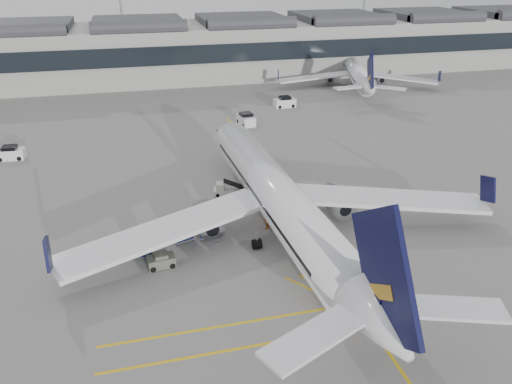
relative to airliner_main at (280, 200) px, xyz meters
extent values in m
plane|color=gray|center=(-7.46, -1.78, -3.50)|extent=(220.00, 220.00, 0.00)
cube|color=#9E9E99|center=(-7.46, 70.22, 2.00)|extent=(200.00, 20.00, 11.00)
cube|color=black|center=(-7.46, 60.02, 3.00)|extent=(200.00, 0.50, 3.60)
cube|color=#38383D|center=(-7.46, 70.22, 8.20)|extent=(200.00, 18.00, 1.40)
cylinder|color=slate|center=(-12.46, 84.22, 9.00)|extent=(0.44, 0.44, 25.00)
cylinder|color=slate|center=(47.54, 84.22, 9.00)|extent=(0.44, 0.44, 25.00)
cube|color=gold|center=(2.54, 8.22, -3.49)|extent=(0.25, 60.00, 0.01)
cylinder|color=white|center=(-0.04, 0.77, 0.06)|extent=(5.81, 34.07, 4.25)
cone|color=white|center=(-0.92, 19.96, 0.06)|extent=(4.45, 4.71, 4.25)
cone|color=white|center=(0.87, -18.88, 0.51)|extent=(4.50, 5.62, 4.25)
cube|color=white|center=(-10.68, -1.42, -0.96)|extent=(19.42, 10.58, 0.40)
cube|color=white|center=(10.77, -0.43, -0.96)|extent=(19.61, 9.01, 0.40)
cylinder|color=slate|center=(-6.61, 1.03, -1.75)|extent=(2.56, 4.17, 2.37)
cylinder|color=slate|center=(6.49, 1.63, -1.75)|extent=(2.56, 4.17, 2.37)
cube|color=black|center=(0.84, -18.20, 3.68)|extent=(0.74, 8.61, 9.47)
cylinder|color=black|center=(-0.63, 13.75, -3.14)|extent=(0.35, 0.74, 0.72)
cylinder|color=black|center=(-2.73, -2.19, -3.05)|extent=(0.83, 0.94, 0.90)
cylinder|color=black|center=(2.92, -1.92, -3.05)|extent=(0.83, 0.94, 0.90)
cylinder|color=white|center=(32.15, 53.47, -0.69)|extent=(10.60, 26.65, 3.35)
cone|color=white|center=(36.33, 68.05, -0.69)|extent=(4.21, 4.35, 3.35)
cone|color=white|center=(27.88, 38.55, -0.33)|extent=(4.40, 5.04, 3.35)
cube|color=white|center=(23.64, 54.52, -1.49)|extent=(15.27, 3.74, 0.31)
cube|color=white|center=(39.93, 49.85, -1.49)|extent=(14.37, 11.14, 0.31)
cylinder|color=slate|center=(27.30, 55.33, -2.12)|extent=(2.69, 3.60, 1.87)
cylinder|color=slate|center=(37.25, 52.47, -2.12)|extent=(2.69, 3.60, 1.87)
cube|color=black|center=(28.03, 39.07, 2.16)|extent=(2.13, 6.60, 7.47)
cylinder|color=black|center=(34.98, 63.33, -3.21)|extent=(0.40, 0.62, 0.57)
cylinder|color=black|center=(29.40, 51.94, -3.14)|extent=(0.80, 0.86, 0.71)
cylinder|color=black|center=(33.68, 50.71, -3.14)|extent=(0.80, 0.86, 0.71)
cube|color=beige|center=(-2.87, 9.52, -3.18)|extent=(3.73, 2.09, 0.65)
cube|color=black|center=(-1.96, 9.33, -2.44)|extent=(3.28, 1.65, 1.37)
cube|color=beige|center=(-3.86, 9.73, -2.53)|extent=(1.07, 1.35, 0.83)
cylinder|color=black|center=(-4.27, 9.16, -3.30)|extent=(0.43, 0.25, 0.41)
cylinder|color=black|center=(-4.00, 10.42, -3.30)|extent=(0.43, 0.25, 0.41)
cylinder|color=black|center=(-1.73, 8.61, -3.30)|extent=(0.43, 0.25, 0.41)
cylinder|color=black|center=(-1.46, 9.88, -3.30)|extent=(0.43, 0.25, 0.41)
cube|color=gray|center=(-9.14, 0.96, -3.30)|extent=(2.29, 2.07, 0.13)
cube|color=#141E50|center=(-9.14, 0.96, -2.40)|extent=(2.11, 1.97, 1.62)
cube|color=silver|center=(-9.14, 0.96, -1.55)|extent=(2.18, 2.04, 0.11)
cylinder|color=black|center=(-9.70, 0.14, -3.38)|extent=(0.27, 0.18, 0.25)
cylinder|color=black|center=(-10.08, 1.31, -3.38)|extent=(0.27, 0.18, 0.25)
cylinder|color=black|center=(-8.21, 0.61, -3.38)|extent=(0.27, 0.18, 0.25)
cylinder|color=black|center=(-8.58, 1.79, -3.38)|extent=(0.27, 0.18, 0.25)
cube|color=gray|center=(-6.44, 0.72, -3.29)|extent=(2.37, 2.16, 0.14)
cube|color=#141E50|center=(-6.44, 0.72, -2.38)|extent=(2.19, 2.05, 1.66)
cube|color=silver|center=(-6.44, 0.72, -1.51)|extent=(2.26, 2.12, 0.11)
cylinder|color=black|center=(-7.41, 0.40, -3.37)|extent=(0.27, 0.19, 0.25)
cylinder|color=black|center=(-6.98, 1.58, -3.37)|extent=(0.27, 0.19, 0.25)
cylinder|color=black|center=(-5.90, -0.14, -3.37)|extent=(0.27, 0.19, 0.25)
cylinder|color=black|center=(-5.48, 1.04, -3.37)|extent=(0.27, 0.19, 0.25)
cube|color=gray|center=(-6.59, 3.13, -3.33)|extent=(1.90, 1.74, 0.11)
cube|color=#141E50|center=(-6.59, 3.13, -2.60)|extent=(1.76, 1.65, 1.33)
cube|color=silver|center=(-6.59, 3.13, -1.90)|extent=(1.82, 1.71, 0.09)
cylinder|color=black|center=(-7.02, 2.44, -3.40)|extent=(0.22, 0.16, 0.20)
cylinder|color=black|center=(-7.36, 3.38, -3.40)|extent=(0.22, 0.16, 0.20)
cylinder|color=black|center=(-5.81, 2.88, -3.40)|extent=(0.22, 0.16, 0.20)
cylinder|color=black|center=(-6.16, 3.82, -3.40)|extent=(0.22, 0.16, 0.20)
cube|color=gray|center=(-12.80, -0.87, -3.32)|extent=(2.00, 1.81, 0.12)
cube|color=#141E50|center=(-12.80, -0.87, -2.55)|extent=(1.84, 1.72, 1.41)
cube|color=silver|center=(-12.80, -0.87, -1.81)|extent=(1.90, 1.78, 0.10)
cylinder|color=black|center=(-13.62, -1.16, -3.39)|extent=(0.23, 0.16, 0.21)
cylinder|color=black|center=(-13.29, -0.14, -3.39)|extent=(0.23, 0.16, 0.21)
cylinder|color=black|center=(-12.32, -1.59, -3.39)|extent=(0.23, 0.16, 0.21)
cylinder|color=black|center=(-11.99, -0.57, -3.39)|extent=(0.23, 0.16, 0.21)
imported|color=orange|center=(0.31, 3.36, -2.53)|extent=(0.84, 0.81, 1.94)
imported|color=orange|center=(-0.89, 1.21, -2.59)|extent=(1.12, 1.07, 1.83)
cube|color=#595D4F|center=(-11.34, -3.00, -3.00)|extent=(2.40, 1.59, 0.91)
cube|color=#595D4F|center=(-11.34, -3.00, -2.45)|extent=(1.20, 1.20, 0.46)
cylinder|color=black|center=(-12.09, -3.67, -3.24)|extent=(0.53, 0.28, 0.51)
cylinder|color=black|center=(-12.21, -2.49, -3.24)|extent=(0.53, 0.28, 0.51)
cylinder|color=black|center=(-10.46, -3.50, -3.24)|extent=(0.53, 0.28, 0.51)
cylinder|color=black|center=(-10.58, -2.33, -3.24)|extent=(0.53, 0.28, 0.51)
cone|color=#F24C0A|center=(-0.41, 21.81, -3.25)|extent=(0.36, 0.36, 0.49)
cone|color=#F24C0A|center=(4.02, 1.72, -3.28)|extent=(0.32, 0.32, 0.44)
cube|color=silver|center=(-28.35, 27.05, -2.82)|extent=(3.59, 1.98, 1.35)
cube|color=black|center=(-28.35, 27.05, -2.00)|extent=(1.85, 1.76, 0.58)
cylinder|color=black|center=(-29.56, 26.36, -3.21)|extent=(0.59, 0.25, 0.58)
cylinder|color=black|center=(-29.45, 27.90, -3.21)|extent=(0.59, 0.25, 0.58)
cylinder|color=black|center=(-27.25, 26.19, -3.21)|extent=(0.59, 0.25, 0.58)
cylinder|color=black|center=(-27.14, 27.73, -3.21)|extent=(0.59, 0.25, 0.58)
cube|color=silver|center=(4.73, 33.75, -2.77)|extent=(2.38, 3.98, 1.46)
cube|color=black|center=(4.73, 33.75, -1.88)|extent=(2.01, 2.10, 0.63)
cylinder|color=black|center=(5.72, 32.63, -3.19)|extent=(0.31, 0.65, 0.63)
cylinder|color=black|center=(4.07, 32.40, -3.19)|extent=(0.31, 0.65, 0.63)
cylinder|color=black|center=(5.38, 35.11, -3.19)|extent=(0.31, 0.65, 0.63)
cylinder|color=black|center=(3.73, 34.87, -3.19)|extent=(0.31, 0.65, 0.63)
cube|color=silver|center=(13.61, 41.94, -2.78)|extent=(3.79, 2.06, 1.43)
cube|color=black|center=(13.61, 41.94, -1.91)|extent=(1.94, 1.85, 0.61)
cylinder|color=black|center=(12.44, 41.05, -3.19)|extent=(0.63, 0.26, 0.61)
cylinder|color=black|center=(12.34, 42.69, -3.19)|extent=(0.63, 0.26, 0.61)
cylinder|color=black|center=(14.89, 41.20, -3.19)|extent=(0.63, 0.26, 0.61)
cylinder|color=black|center=(14.79, 42.83, -3.19)|extent=(0.63, 0.26, 0.61)
camera|label=1|loc=(-12.34, -39.64, 20.49)|focal=35.00mm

